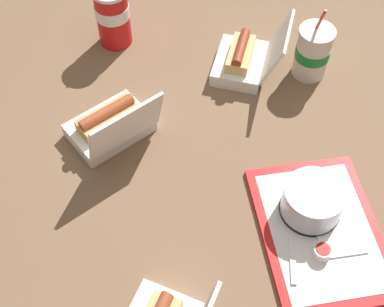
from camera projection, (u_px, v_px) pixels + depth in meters
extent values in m
plane|color=brown|center=(200.00, 166.00, 1.30)|extent=(3.20, 3.20, 0.00)
cube|color=red|center=(320.00, 231.00, 1.19)|extent=(0.41, 0.32, 0.01)
cube|color=white|center=(321.00, 230.00, 1.18)|extent=(0.36, 0.27, 0.00)
cylinder|color=black|center=(310.00, 209.00, 1.21)|extent=(0.14, 0.14, 0.01)
cylinder|color=#512D19|center=(312.00, 203.00, 1.19)|extent=(0.10, 0.10, 0.05)
cylinder|color=silver|center=(313.00, 200.00, 1.18)|extent=(0.14, 0.14, 0.07)
cylinder|color=white|center=(322.00, 251.00, 1.14)|extent=(0.04, 0.04, 0.02)
cylinder|color=#9E140F|center=(323.00, 249.00, 1.13)|extent=(0.03, 0.03, 0.01)
cube|color=white|center=(339.00, 236.00, 1.17)|extent=(0.12, 0.12, 0.00)
cube|color=white|center=(293.00, 260.00, 1.14)|extent=(0.11, 0.05, 0.00)
cube|color=white|center=(110.00, 128.00, 1.35)|extent=(0.19, 0.23, 0.04)
cube|color=white|center=(126.00, 127.00, 1.24)|extent=(0.10, 0.20, 0.13)
cube|color=tan|center=(108.00, 118.00, 1.32)|extent=(0.11, 0.17, 0.03)
cylinder|color=#9E4728|center=(107.00, 112.00, 1.30)|extent=(0.07, 0.15, 0.03)
cylinder|color=yellow|center=(106.00, 110.00, 1.29)|extent=(0.05, 0.12, 0.01)
cube|color=white|center=(240.00, 64.00, 1.48)|extent=(0.22, 0.21, 0.04)
cube|color=white|center=(277.00, 47.00, 1.40)|extent=(0.18, 0.14, 0.13)
cube|color=#DBB770|center=(241.00, 54.00, 1.45)|extent=(0.15, 0.12, 0.03)
cylinder|color=brown|center=(241.00, 47.00, 1.44)|extent=(0.12, 0.09, 0.03)
cylinder|color=yellow|center=(241.00, 45.00, 1.43)|extent=(0.10, 0.07, 0.01)
cylinder|color=white|center=(312.00, 54.00, 1.44)|extent=(0.09, 0.09, 0.14)
cylinder|color=#198C33|center=(313.00, 52.00, 1.43)|extent=(0.09, 0.09, 0.03)
cylinder|color=white|center=(317.00, 32.00, 1.37)|extent=(0.10, 0.10, 0.01)
cylinder|color=red|center=(321.00, 19.00, 1.35)|extent=(0.02, 0.02, 0.06)
cylinder|color=red|center=(113.00, 18.00, 1.50)|extent=(0.09, 0.09, 0.17)
cylinder|color=white|center=(112.00, 11.00, 1.48)|extent=(0.10, 0.10, 0.04)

